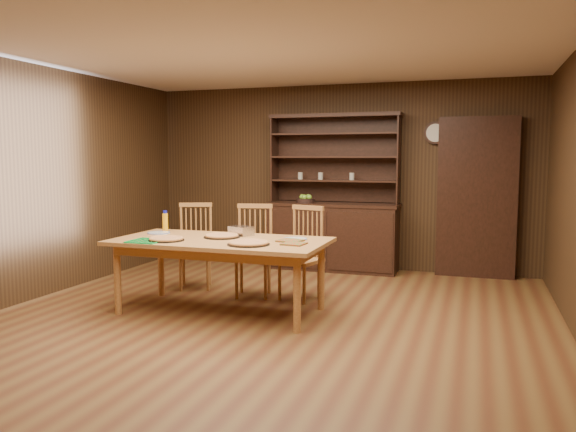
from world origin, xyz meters
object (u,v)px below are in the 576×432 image
(china_hutch, at_px, (333,227))
(chair_center, at_px, (254,247))
(dining_table, at_px, (220,246))
(chair_left, at_px, (196,243))
(chair_right, at_px, (303,250))
(juice_bottle, at_px, (165,222))

(china_hutch, bearing_deg, chair_center, -106.23)
(dining_table, bearing_deg, chair_center, 86.67)
(dining_table, height_order, chair_left, chair_left)
(chair_left, bearing_deg, chair_center, -32.09)
(chair_left, relative_size, chair_right, 0.99)
(dining_table, height_order, chair_right, chair_right)
(dining_table, xyz_separation_m, chair_right, (0.63, 0.82, -0.13))
(chair_left, bearing_deg, chair_right, -26.88)
(dining_table, distance_m, chair_left, 1.21)
(china_hutch, distance_m, chair_left, 2.05)
(china_hutch, bearing_deg, chair_left, -129.93)
(chair_center, bearing_deg, juice_bottle, -167.33)
(dining_table, relative_size, chair_left, 2.10)
(dining_table, distance_m, juice_bottle, 0.93)
(chair_center, xyz_separation_m, chair_right, (0.58, 0.03, -0.00))
(china_hutch, bearing_deg, chair_right, -87.19)
(china_hutch, height_order, chair_center, china_hutch)
(china_hutch, relative_size, chair_center, 2.09)
(chair_right, bearing_deg, dining_table, -111.46)
(china_hutch, xyz_separation_m, chair_left, (-1.32, -1.57, -0.05))
(china_hutch, bearing_deg, juice_bottle, -122.96)
(china_hutch, height_order, juice_bottle, china_hutch)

